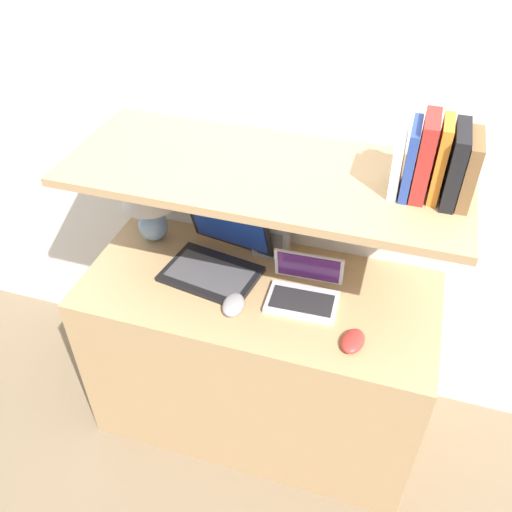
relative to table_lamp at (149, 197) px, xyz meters
The scene contains 17 objects.
ground_plane 1.15m from the table_lamp, 43.07° to the right, with size 12.00×12.00×0.00m, color #7A664C.
wall_back 0.57m from the table_lamp, 22.37° to the left, with size 6.00×0.05×2.40m.
desk 0.76m from the table_lamp, 18.25° to the right, with size 1.26×0.58×0.76m.
back_riser 0.62m from the table_lamp, 17.60° to the left, with size 1.26×0.04×1.18m.
shelf 0.54m from the table_lamp, 10.50° to the right, with size 1.26×0.52×0.03m.
table_lamp is the anchor object (origin of this frame).
laptop_large 0.35m from the table_lamp, 18.23° to the right, with size 0.37×0.35×0.22m.
laptop_small 0.68m from the table_lamp, 13.75° to the right, with size 0.25×0.20×0.16m.
computer_mouse 0.54m from the table_lamp, 32.92° to the right, with size 0.08×0.12×0.03m.
second_mouse 0.91m from the table_lamp, 20.60° to the right, with size 0.09×0.12×0.03m.
router_box 0.48m from the table_lamp, ahead, with size 0.13×0.07×0.15m.
book_brown 1.12m from the table_lamp, ahead, with size 0.03×0.16×0.20m.
book_black 1.09m from the table_lamp, ahead, with size 0.04×0.17×0.21m.
book_orange 1.05m from the table_lamp, ahead, with size 0.03×0.13×0.23m.
book_red 1.01m from the table_lamp, ahead, with size 0.04×0.15×0.23m.
book_blue 0.98m from the table_lamp, ahead, with size 0.02×0.15×0.21m.
book_white 0.94m from the table_lamp, ahead, with size 0.03×0.14×0.18m.
Camera 1 is at (0.41, -1.05, 2.08)m, focal length 38.00 mm.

